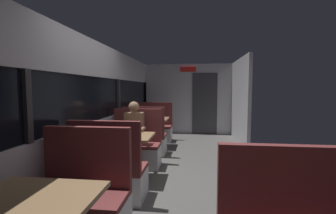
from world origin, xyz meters
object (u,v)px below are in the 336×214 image
object	(u,v)px
dining_table_mid_window	(125,141)
bench_mid_window_facing_end	(110,176)
dining_table_near_window	(32,211)
bench_mid_window_facing_entry	(136,149)
bench_far_window_facing_entry	(155,129)
seated_passenger	(135,139)
dining_table_far_window	(150,122)
bench_far_window_facing_end	(145,140)
bench_near_window_facing_entry	(81,205)
coffee_cup_primary	(145,117)

from	to	relation	value
dining_table_mid_window	bench_mid_window_facing_end	xyz separation A→B (m)	(0.00, -0.70, -0.31)
dining_table_near_window	bench_mid_window_facing_entry	xyz separation A→B (m)	(0.00, 2.89, -0.31)
bench_far_window_facing_entry	dining_table_near_window	bearing A→B (deg)	-90.00
bench_mid_window_facing_end	seated_passenger	world-z (taller)	seated_passenger
dining_table_near_window	dining_table_far_window	size ratio (longest dim) A/B	1.00
dining_table_far_window	bench_far_window_facing_end	distance (m)	0.77
dining_table_near_window	bench_mid_window_facing_end	distance (m)	1.53
dining_table_mid_window	dining_table_far_window	bearing A→B (deg)	90.00
dining_table_near_window	bench_far_window_facing_entry	bearing A→B (deg)	90.00
bench_near_window_facing_entry	seated_passenger	xyz separation A→B (m)	(0.00, 2.12, 0.21)
bench_mid_window_facing_end	bench_mid_window_facing_entry	world-z (taller)	same
bench_mid_window_facing_entry	seated_passenger	xyz separation A→B (m)	(0.00, -0.07, 0.21)
bench_far_window_facing_entry	dining_table_far_window	bearing A→B (deg)	-90.00
bench_far_window_facing_end	bench_mid_window_facing_end	bearing A→B (deg)	-90.00
bench_far_window_facing_entry	seated_passenger	xyz separation A→B (m)	(0.00, -2.27, 0.21)
dining_table_far_window	seated_passenger	size ratio (longest dim) A/B	0.71
bench_near_window_facing_entry	seated_passenger	distance (m)	2.13
bench_near_window_facing_entry	bench_far_window_facing_end	world-z (taller)	same
bench_mid_window_facing_entry	bench_far_window_facing_entry	world-z (taller)	same
dining_table_near_window	dining_table_mid_window	xyz separation A→B (m)	(0.00, 2.20, 0.00)
dining_table_far_window	bench_far_window_facing_entry	xyz separation A→B (m)	(0.00, 0.70, -0.31)
bench_near_window_facing_entry	bench_mid_window_facing_entry	bearing A→B (deg)	90.00
bench_near_window_facing_entry	dining_table_mid_window	bearing A→B (deg)	90.00
bench_near_window_facing_entry	bench_mid_window_facing_entry	world-z (taller)	same
bench_mid_window_facing_end	bench_mid_window_facing_entry	distance (m)	1.40
dining_table_mid_window	bench_mid_window_facing_entry	xyz separation A→B (m)	(0.00, 0.70, -0.31)
bench_far_window_facing_end	coffee_cup_primary	xyz separation A→B (m)	(-0.11, 0.55, 0.46)
dining_table_far_window	bench_far_window_facing_entry	size ratio (longest dim) A/B	0.82
bench_mid_window_facing_entry	seated_passenger	world-z (taller)	seated_passenger
bench_far_window_facing_entry	coffee_cup_primary	size ratio (longest dim) A/B	12.22
dining_table_far_window	coffee_cup_primary	bearing A→B (deg)	-127.43
bench_near_window_facing_entry	dining_table_far_window	distance (m)	3.70
bench_near_window_facing_entry	dining_table_far_window	size ratio (longest dim) A/B	1.22
bench_near_window_facing_entry	bench_far_window_facing_entry	world-z (taller)	same
dining_table_near_window	bench_far_window_facing_entry	distance (m)	5.10
bench_mid_window_facing_entry	coffee_cup_primary	world-z (taller)	bench_mid_window_facing_entry
bench_mid_window_facing_entry	bench_mid_window_facing_end	bearing A→B (deg)	-90.00
bench_mid_window_facing_end	bench_far_window_facing_end	distance (m)	2.20
bench_far_window_facing_entry	seated_passenger	world-z (taller)	seated_passenger
bench_far_window_facing_entry	seated_passenger	size ratio (longest dim) A/B	0.87
bench_near_window_facing_entry	bench_far_window_facing_entry	size ratio (longest dim) A/B	1.00
dining_table_mid_window	bench_far_window_facing_entry	world-z (taller)	bench_far_window_facing_entry
bench_near_window_facing_entry	bench_mid_window_facing_end	xyz separation A→B (m)	(0.00, 0.80, 0.00)
dining_table_far_window	coffee_cup_primary	xyz separation A→B (m)	(-0.11, -0.15, 0.15)
dining_table_mid_window	dining_table_far_window	xyz separation A→B (m)	(0.00, 2.20, 0.00)
bench_near_window_facing_entry	dining_table_far_window	bearing A→B (deg)	90.00
bench_far_window_facing_end	bench_far_window_facing_entry	distance (m)	1.40
bench_mid_window_facing_end	bench_far_window_facing_end	size ratio (longest dim) A/B	1.00
coffee_cup_primary	bench_far_window_facing_entry	bearing A→B (deg)	82.36
dining_table_mid_window	coffee_cup_primary	distance (m)	2.06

